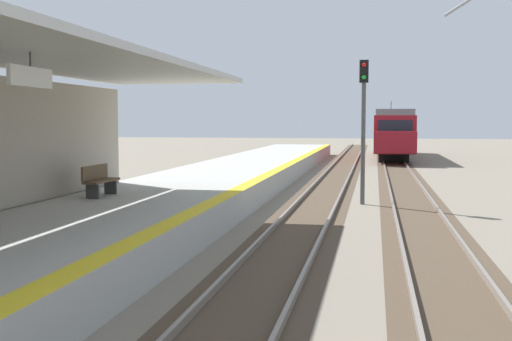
% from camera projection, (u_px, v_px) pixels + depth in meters
% --- Properties ---
extents(station_platform, '(5.00, 80.00, 0.91)m').
position_uv_depth(station_platform, '(144.00, 212.00, 17.86)').
color(station_platform, '#A8A8A3').
rests_on(station_platform, ground).
extents(track_pair_nearest_platform, '(2.34, 120.00, 0.16)m').
position_uv_depth(track_pair_nearest_platform, '(312.00, 210.00, 20.99)').
color(track_pair_nearest_platform, '#4C3D2D').
rests_on(track_pair_nearest_platform, ground).
extents(track_pair_middle, '(2.34, 120.00, 0.16)m').
position_uv_depth(track_pair_middle, '(417.00, 213.00, 20.36)').
color(track_pair_middle, '#4C3D2D').
rests_on(track_pair_middle, ground).
extents(approaching_train, '(2.93, 19.60, 4.76)m').
position_uv_depth(approaching_train, '(392.00, 131.00, 51.74)').
color(approaching_train, maroon).
rests_on(approaching_train, ground).
extents(rail_signal_post, '(0.32, 0.34, 5.20)m').
position_uv_depth(rail_signal_post, '(363.00, 116.00, 22.59)').
color(rail_signal_post, '#4C4C4C').
rests_on(rail_signal_post, ground).
extents(platform_bench, '(0.45, 1.60, 0.88)m').
position_uv_depth(platform_bench, '(99.00, 180.00, 17.73)').
color(platform_bench, brown).
rests_on(platform_bench, station_platform).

